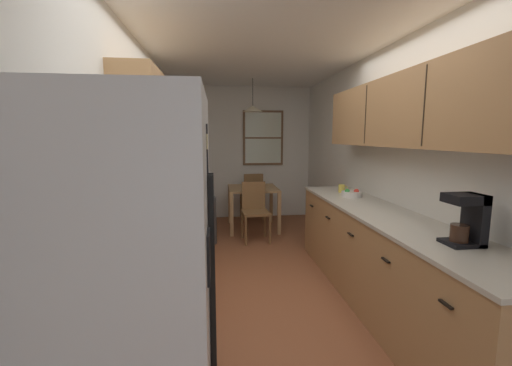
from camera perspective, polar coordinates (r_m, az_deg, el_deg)
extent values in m
plane|color=brown|center=(4.15, 1.00, -14.47)|extent=(12.00, 12.00, 0.00)
cube|color=silver|center=(3.90, -19.03, 2.98)|extent=(0.10, 9.00, 2.55)
cube|color=silver|center=(4.25, 19.45, 3.34)|extent=(0.10, 9.00, 2.55)
cube|color=silver|center=(6.48, -2.12, 5.27)|extent=(4.40, 0.10, 2.55)
cube|color=white|center=(3.96, 1.10, 22.67)|extent=(4.40, 9.00, 0.08)
cube|color=silver|center=(1.75, -20.75, -15.91)|extent=(0.73, 0.78, 1.79)
cube|color=black|center=(1.72, -8.01, -17.81)|extent=(0.01, 0.01, 1.62)
cube|color=black|center=(1.68, -7.54, -18.40)|extent=(0.02, 0.02, 1.15)
cube|color=black|center=(1.75, -7.50, -17.24)|extent=(0.02, 0.02, 1.15)
cube|color=black|center=(1.47, -8.26, -12.52)|extent=(0.01, 0.15, 0.22)
cube|color=beige|center=(1.52, -8.53, 7.18)|extent=(0.01, 0.05, 0.07)
cube|color=white|center=(1.57, -8.46, 6.55)|extent=(0.01, 0.04, 0.05)
cube|color=white|center=(2.58, -17.49, -18.64)|extent=(0.62, 0.61, 0.90)
cube|color=black|center=(2.55, -10.07, -19.42)|extent=(0.01, 0.43, 0.30)
cube|color=silver|center=(2.46, -9.59, -15.07)|extent=(0.02, 0.49, 0.02)
cube|color=black|center=(2.41, -17.96, -8.79)|extent=(0.59, 0.58, 0.02)
cube|color=white|center=(2.45, -24.52, -6.63)|extent=(0.06, 0.61, 0.20)
cylinder|color=#2D2D2D|center=(2.31, -22.07, -9.31)|extent=(0.15, 0.15, 0.01)
cylinder|color=#2D2D2D|center=(2.56, -20.50, -7.56)|extent=(0.15, 0.15, 0.01)
cylinder|color=#2D2D2D|center=(2.25, -15.10, -9.43)|extent=(0.15, 0.15, 0.01)
cylinder|color=#2D2D2D|center=(2.51, -14.21, -7.61)|extent=(0.15, 0.15, 0.01)
cube|color=white|center=(2.34, -21.63, 8.08)|extent=(0.38, 0.56, 0.31)
cube|color=black|center=(2.24, -17.15, 8.31)|extent=(0.01, 0.34, 0.20)
cube|color=#2D2D33|center=(2.48, -16.12, 8.30)|extent=(0.01, 0.11, 0.20)
cube|color=#A87A4C|center=(3.72, -14.05, -10.30)|extent=(0.60, 1.86, 0.87)
cube|color=#B7B2A3|center=(3.60, -14.29, -3.49)|extent=(0.63, 1.88, 0.03)
cube|color=black|center=(3.02, -9.77, -9.21)|extent=(0.02, 0.10, 0.01)
cube|color=black|center=(3.62, -9.26, -6.30)|extent=(0.02, 0.10, 0.01)
cube|color=black|center=(4.22, -8.89, -4.22)|extent=(0.02, 0.10, 0.01)
cube|color=#A87A4C|center=(3.51, -17.24, 11.27)|extent=(0.32, 1.96, 0.66)
cube|color=#2D2319|center=(3.17, -15.36, 11.73)|extent=(0.01, 0.01, 0.61)
cube|color=#2D2319|center=(3.81, -13.89, 11.12)|extent=(0.01, 0.01, 0.61)
cube|color=#A87A4C|center=(3.38, 21.02, -12.53)|extent=(0.60, 3.18, 0.87)
cube|color=#B7B2A3|center=(3.25, 21.42, -5.06)|extent=(0.63, 3.20, 0.03)
cube|color=black|center=(2.13, 30.23, -17.84)|extent=(0.02, 0.10, 0.01)
cube|color=black|center=(2.62, 21.70, -12.42)|extent=(0.02, 0.10, 0.01)
cube|color=black|center=(3.16, 16.19, -8.63)|extent=(0.02, 0.10, 0.01)
cube|color=black|center=(3.73, 12.40, -5.93)|extent=(0.02, 0.10, 0.01)
cube|color=black|center=(4.33, 9.65, -3.94)|extent=(0.02, 0.10, 0.01)
cube|color=#A87A4C|center=(3.21, 24.97, 11.32)|extent=(0.32, 2.88, 0.63)
cube|color=#2D2319|center=(2.72, 27.31, 11.89)|extent=(0.01, 0.01, 0.58)
cube|color=#2D2319|center=(3.55, 18.59, 11.26)|extent=(0.01, 0.01, 0.58)
cube|color=#A87F51|center=(5.62, -0.55, -0.93)|extent=(0.83, 0.87, 0.03)
cube|color=#A87F51|center=(5.27, -4.28, -5.61)|extent=(0.06, 0.06, 0.70)
cube|color=#A87F51|center=(5.35, 4.07, -5.38)|extent=(0.06, 0.06, 0.70)
cube|color=#A87F51|center=(6.06, -4.61, -3.80)|extent=(0.06, 0.06, 0.70)
cube|color=#A87F51|center=(6.13, 2.66, -3.63)|extent=(0.06, 0.06, 0.70)
cube|color=brown|center=(4.97, -0.05, -5.20)|extent=(0.43, 0.43, 0.04)
cube|color=brown|center=(5.10, -0.44, -2.28)|extent=(0.37, 0.06, 0.45)
cylinder|color=brown|center=(4.90, 2.47, -8.25)|extent=(0.04, 0.04, 0.43)
cylinder|color=brown|center=(4.83, -1.79, -8.48)|extent=(0.04, 0.04, 0.43)
cylinder|color=brown|center=(5.24, 1.54, -7.15)|extent=(0.04, 0.04, 0.43)
cylinder|color=brown|center=(5.17, -2.43, -7.35)|extent=(0.04, 0.04, 0.43)
cube|color=brown|center=(6.37, -0.77, -2.25)|extent=(0.44, 0.44, 0.04)
cube|color=brown|center=(6.16, -0.44, -0.49)|extent=(0.37, 0.07, 0.45)
cylinder|color=brown|center=(6.56, -2.65, -4.04)|extent=(0.04, 0.04, 0.43)
cylinder|color=brown|center=(6.63, 0.47, -3.90)|extent=(0.04, 0.04, 0.43)
cylinder|color=brown|center=(6.21, -2.08, -4.73)|extent=(0.04, 0.04, 0.43)
cylinder|color=brown|center=(6.28, 1.20, -4.58)|extent=(0.04, 0.04, 0.43)
cylinder|color=black|center=(5.60, -0.57, 15.64)|extent=(0.01, 0.01, 0.44)
cone|color=beige|center=(5.57, -0.57, 12.87)|extent=(0.33, 0.33, 0.10)
sphere|color=white|center=(5.57, -0.57, 13.08)|extent=(0.06, 0.06, 0.06)
cube|color=brown|center=(6.44, 1.24, 7.88)|extent=(0.79, 0.04, 1.06)
cube|color=silver|center=(6.43, 1.26, 7.88)|extent=(0.71, 0.01, 0.98)
cube|color=brown|center=(6.42, 1.27, 7.88)|extent=(0.71, 0.02, 0.03)
cylinder|color=#3F3F42|center=(4.96, -8.65, -6.50)|extent=(0.30, 0.30, 0.70)
cylinder|color=#265999|center=(2.86, -16.31, -4.38)|extent=(0.11, 0.11, 0.18)
cylinder|color=white|center=(2.84, -16.39, -2.43)|extent=(0.11, 0.11, 0.02)
cube|color=beige|center=(2.65, -9.13, -16.37)|extent=(0.02, 0.16, 0.24)
cube|color=black|center=(2.52, 32.22, -8.84)|extent=(0.22, 0.18, 0.02)
cube|color=black|center=(2.54, 33.90, -5.28)|extent=(0.06, 0.18, 0.33)
cube|color=black|center=(2.46, 32.73, -2.33)|extent=(0.22, 0.18, 0.06)
cylinder|color=#331E14|center=(2.49, 31.98, -7.42)|extent=(0.11, 0.11, 0.11)
cylinder|color=#E5CC4C|center=(4.23, 14.74, -0.92)|extent=(0.08, 0.08, 0.10)
torus|color=#E5CC4C|center=(4.25, 15.40, -0.84)|extent=(0.05, 0.01, 0.05)
cylinder|color=silver|center=(3.96, 16.37, -1.87)|extent=(0.23, 0.23, 0.06)
cylinder|color=black|center=(3.96, 16.37, -1.66)|extent=(0.19, 0.19, 0.03)
sphere|color=red|center=(3.96, 17.14, -1.41)|extent=(0.06, 0.06, 0.06)
sphere|color=green|center=(3.94, 15.66, -1.41)|extent=(0.06, 0.06, 0.06)
cylinder|color=#4C7299|center=(5.66, -0.22, -0.40)|extent=(0.20, 0.20, 0.06)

